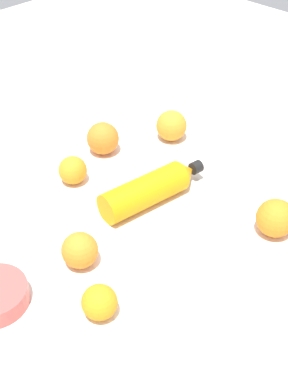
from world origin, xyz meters
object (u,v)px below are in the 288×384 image
(water_bottle, at_px, (152,188))
(orange_3, at_px, (80,250))
(orange_2, at_px, (99,302))
(orange_4, at_px, (73,170))
(orange_1, at_px, (103,138))
(orange_5, at_px, (275,218))
(orange_0, at_px, (171,126))

(water_bottle, relative_size, orange_3, 3.76)
(orange_2, distance_m, orange_3, 0.13)
(orange_3, distance_m, orange_4, 0.25)
(water_bottle, height_order, orange_4, water_bottle)
(orange_2, bearing_deg, orange_3, 65.10)
(water_bottle, relative_size, orange_2, 4.18)
(orange_1, height_order, orange_3, orange_1)
(water_bottle, distance_m, orange_3, 0.23)
(orange_3, distance_m, orange_5, 0.39)
(orange_2, bearing_deg, water_bottle, 27.61)
(water_bottle, bearing_deg, orange_5, -59.17)
(water_bottle, relative_size, orange_4, 4.05)
(orange_0, height_order, orange_2, orange_0)
(water_bottle, xyz_separation_m, orange_0, (0.21, 0.13, 0.00))
(orange_2, distance_m, orange_5, 0.39)
(orange_1, relative_size, orange_3, 1.13)
(orange_2, relative_size, orange_5, 0.80)
(orange_2, bearing_deg, orange_1, 47.35)
(orange_5, bearing_deg, orange_0, 73.53)
(water_bottle, distance_m, orange_4, 0.19)
(orange_1, bearing_deg, orange_0, -26.21)
(orange_3, bearing_deg, orange_4, 53.67)
(orange_4, bearing_deg, orange_3, -126.33)
(orange_1, relative_size, orange_5, 1.01)
(orange_4, bearing_deg, water_bottle, -66.26)
(orange_0, distance_m, orange_1, 0.18)
(orange_0, height_order, orange_3, orange_0)
(orange_2, height_order, orange_5, orange_5)
(orange_1, bearing_deg, orange_5, -83.99)
(orange_3, bearing_deg, water_bottle, 8.12)
(water_bottle, relative_size, orange_1, 3.32)
(orange_0, xyz_separation_m, orange_1, (-0.16, 0.08, 0.00))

